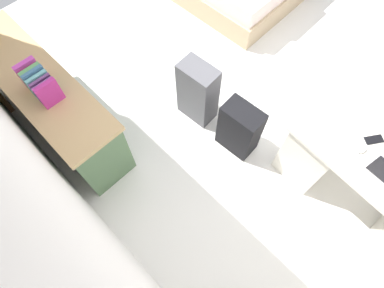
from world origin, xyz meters
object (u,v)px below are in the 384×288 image
Objects in this scene: desk at (369,184)px; credenza at (50,103)px; computer_mouse at (362,148)px; cell_phone_by_mouse at (374,140)px; suitcase_black at (239,129)px; suitcase_spare_grey at (198,93)px.

credenza is (2.50, 1.39, -0.01)m from desk.
computer_mouse is (0.24, 0.04, 0.36)m from desk.
computer_mouse is 0.74× the size of cell_phone_by_mouse.
cell_phone_by_mouse is at bearing -96.02° from computer_mouse.
computer_mouse is (-0.86, -0.28, 0.45)m from suitcase_black.
desk is 2.59× the size of suitcase_black.
credenza is 2.65m from computer_mouse.
suitcase_spare_grey is at bearing 15.89° from computer_mouse.
desk is 0.43m from computer_mouse.
desk is at bearing -150.91° from credenza.
suitcase_black is 0.85× the size of suitcase_spare_grey.
suitcase_spare_grey is (-0.86, -1.07, -0.03)m from credenza.
desk is at bearing -166.61° from computer_mouse.
suitcase_spare_grey is 5.00× the size of cell_phone_by_mouse.
desk is 1.66m from suitcase_spare_grey.
desk is 14.86× the size of computer_mouse.
credenza is at bearing 35.29° from computer_mouse.
computer_mouse is at bearing -165.90° from suitcase_black.
computer_mouse reaches higher than cell_phone_by_mouse.
suitcase_spare_grey is (0.53, 0.01, 0.05)m from suitcase_black.
desk is 10.93× the size of cell_phone_by_mouse.
suitcase_spare_grey reaches higher than suitcase_black.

